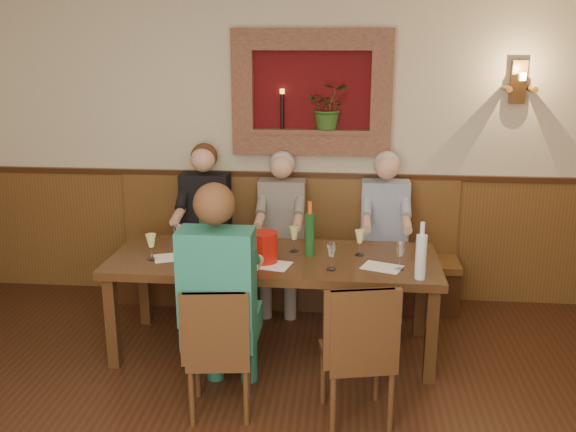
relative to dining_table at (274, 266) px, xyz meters
name	(u,v)px	position (x,y,z in m)	size (l,w,h in m)	color
room_shell	(219,143)	(0.00, -1.85, 1.21)	(6.04, 6.04, 2.82)	beige
wainscoting	(228,421)	(0.00, -1.85, -0.09)	(6.02, 6.02, 1.15)	brown
wall_niche	(316,98)	(0.24, 1.09, 1.13)	(1.36, 0.30, 1.06)	#4F0B0E
wall_sconce	(519,83)	(1.90, 1.08, 1.27)	(0.25, 0.20, 0.35)	brown
dining_table	(274,266)	(0.00, 0.00, 0.00)	(2.40, 0.90, 0.75)	#321E0F
bench	(286,267)	(0.00, 0.94, -0.35)	(3.00, 0.45, 1.11)	#381E0F
chair_near_left	(220,376)	(-0.24, -0.87, -0.42)	(0.43, 0.43, 0.88)	#321E0F
chair_near_right	(357,379)	(0.62, -0.86, -0.40)	(0.49, 0.49, 0.93)	#321E0F
person_bench_left	(204,240)	(-0.71, 0.84, -0.08)	(0.42, 0.52, 1.43)	black
person_bench_mid	(281,245)	(-0.04, 0.84, -0.11)	(0.40, 0.49, 1.37)	#615958
person_bench_right	(384,247)	(0.85, 0.84, -0.10)	(0.40, 0.49, 1.39)	navy
person_chair_front	(221,315)	(-0.24, -0.78, -0.05)	(0.45, 0.55, 1.50)	#1A585C
spittoon_bucket	(264,247)	(-0.06, -0.12, 0.19)	(0.19, 0.19, 0.22)	#B8150B
wine_bottle_green_a	(310,233)	(0.26, 0.06, 0.25)	(0.10, 0.10, 0.41)	#19471E
wine_bottle_green_b	(204,230)	(-0.56, 0.16, 0.22)	(0.08, 0.08, 0.35)	#19471E
water_bottle	(421,256)	(1.02, -0.34, 0.24)	(0.09, 0.09, 0.39)	silver
tasting_sheet_a	(173,257)	(-0.74, -0.09, 0.08)	(0.27, 0.19, 0.00)	white
tasting_sheet_b	(269,265)	(-0.01, -0.18, 0.08)	(0.30, 0.21, 0.00)	white
tasting_sheet_c	(382,267)	(0.78, -0.15, 0.08)	(0.27, 0.19, 0.00)	white
tasting_sheet_d	(230,268)	(-0.28, -0.28, 0.08)	(0.25, 0.18, 0.00)	white
wine_glass_0	(331,257)	(0.43, -0.23, 0.17)	(0.08, 0.08, 0.19)	white
wine_glass_1	(151,247)	(-0.87, -0.14, 0.17)	(0.08, 0.08, 0.19)	#DFE488
wine_glass_2	(294,239)	(0.14, 0.14, 0.17)	(0.08, 0.08, 0.19)	#DFE488
wine_glass_3	(360,243)	(0.63, 0.10, 0.17)	(0.08, 0.08, 0.19)	#DFE488
wine_glass_4	(243,240)	(-0.24, 0.08, 0.17)	(0.08, 0.08, 0.19)	white
wine_glass_5	(236,256)	(-0.23, -0.27, 0.17)	(0.08, 0.08, 0.19)	#DFE488
wine_glass_6	(178,238)	(-0.74, 0.09, 0.17)	(0.08, 0.08, 0.19)	white
wine_glass_7	(400,256)	(0.90, -0.18, 0.17)	(0.08, 0.08, 0.19)	white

